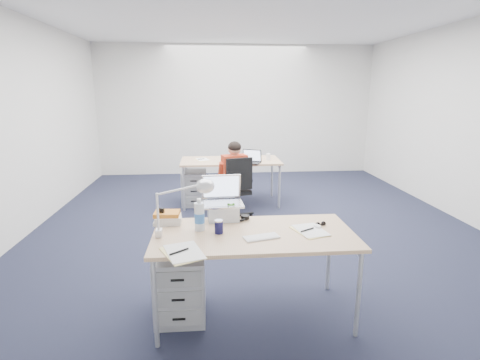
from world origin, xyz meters
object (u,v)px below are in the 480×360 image
object	(u,v)px
drawer_pedestal_near	(181,284)
bear_figurine	(231,212)
silver_laptop	(223,199)
wireless_keyboard	(261,237)
can_koozie	(219,227)
drawer_pedestal_far	(194,188)
water_bottle	(199,215)
desk_lamp	(176,207)
computer_mouse	(317,226)
seated_person	(232,179)
desk_near	(254,238)
book_stack	(168,218)
cordless_phone	(162,216)
office_chair	(235,201)
dark_laptop	(250,156)
sunglasses	(321,224)
headphones	(236,217)
desk_far	(231,163)
far_cup	(268,157)

from	to	relation	value
drawer_pedestal_near	bear_figurine	size ratio (longest dim) A/B	3.34
silver_laptop	wireless_keyboard	world-z (taller)	silver_laptop
drawer_pedestal_near	can_koozie	bearing A→B (deg)	-8.19
drawer_pedestal_far	drawer_pedestal_near	bearing A→B (deg)	-90.12
water_bottle	desk_lamp	distance (m)	0.23
computer_mouse	can_koozie	world-z (taller)	can_koozie
can_koozie	desk_lamp	world-z (taller)	desk_lamp
computer_mouse	water_bottle	bearing A→B (deg)	159.78
seated_person	desk_near	bearing A→B (deg)	-104.54
book_stack	cordless_phone	size ratio (longest dim) A/B	1.60
office_chair	dark_laptop	xyz separation A→B (m)	(0.27, 0.48, 0.57)
silver_laptop	sunglasses	xyz separation A→B (m)	(0.81, -0.24, -0.17)
sunglasses	headphones	bearing A→B (deg)	142.21
desk_near	seated_person	xyz separation A→B (m)	(-0.01, 2.57, -0.12)
book_stack	cordless_phone	xyz separation A→B (m)	(-0.04, -0.01, 0.02)
drawer_pedestal_far	can_koozie	size ratio (longest dim) A/B	4.98
desk_far	cordless_phone	size ratio (longest dim) A/B	11.27
can_koozie	sunglasses	bearing A→B (deg)	6.19
headphones	desk_lamp	distance (m)	0.63
book_stack	cordless_phone	distance (m)	0.05
far_cup	book_stack	bearing A→B (deg)	-114.75
desk_near	can_koozie	world-z (taller)	can_koozie
seated_person	far_cup	bearing A→B (deg)	27.36
drawer_pedestal_near	silver_laptop	distance (m)	0.79
far_cup	can_koozie	bearing A→B (deg)	-105.94
desk_near	drawer_pedestal_far	world-z (taller)	desk_near
computer_mouse	bear_figurine	world-z (taller)	bear_figurine
desk_near	sunglasses	world-z (taller)	sunglasses
wireless_keyboard	can_koozie	bearing A→B (deg)	143.45
office_chair	computer_mouse	world-z (taller)	office_chair
drawer_pedestal_near	cordless_phone	xyz separation A→B (m)	(-0.15, 0.20, 0.53)
sunglasses	office_chair	bearing A→B (deg)	83.66
wireless_keyboard	headphones	size ratio (longest dim) A/B	1.17
seated_person	cordless_phone	distance (m)	2.44
seated_person	book_stack	distance (m)	2.41
drawer_pedestal_far	cordless_phone	distance (m)	3.00
desk_far	headphones	distance (m)	2.88
drawer_pedestal_near	headphones	xyz separation A→B (m)	(0.48, 0.27, 0.47)
office_chair	bear_figurine	size ratio (longest dim) A/B	5.65
seated_person	silver_laptop	size ratio (longest dim) A/B	3.04
desk_near	silver_laptop	distance (m)	0.48
bear_figurine	book_stack	xyz separation A→B (m)	(-0.54, -0.01, -0.03)
water_bottle	drawer_pedestal_far	bearing A→B (deg)	92.98
drawer_pedestal_far	silver_laptop	world-z (taller)	silver_laptop
water_bottle	bear_figurine	world-z (taller)	water_bottle
bear_figurine	book_stack	distance (m)	0.54
book_stack	dark_laptop	bearing A→B (deg)	69.12
can_koozie	desk_near	bearing A→B (deg)	-2.63
drawer_pedestal_far	dark_laptop	xyz separation A→B (m)	(0.89, -0.31, 0.56)
office_chair	desk_near	bearing A→B (deg)	-107.97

